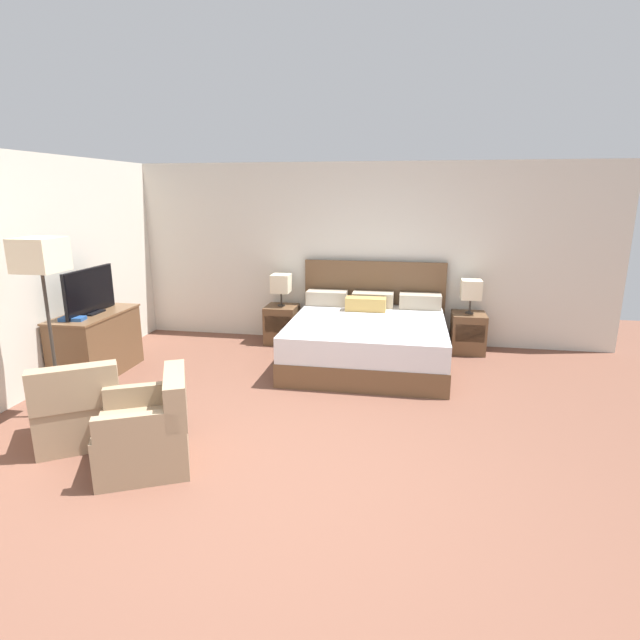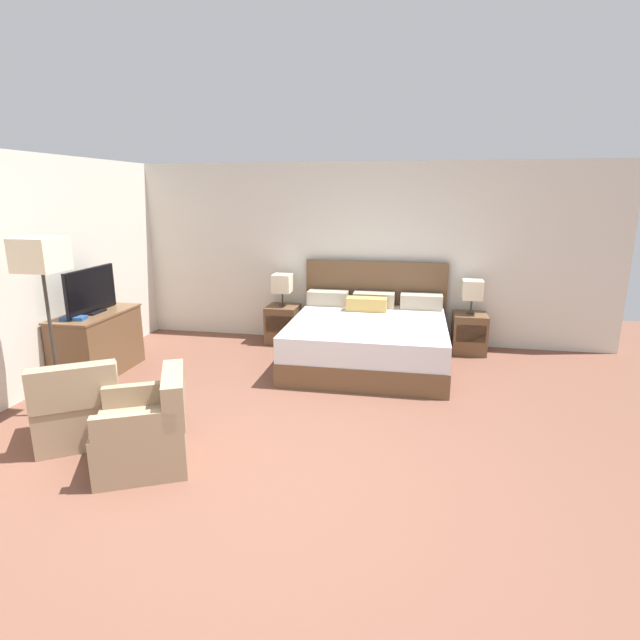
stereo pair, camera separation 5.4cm
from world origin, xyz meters
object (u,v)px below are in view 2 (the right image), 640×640
nightstand_right (469,333)px  tv (91,291)px  book_red_cover (74,318)px  armchair_by_window (79,409)px  dresser (98,342)px  armchair_companion (147,431)px  bed (368,339)px  table_lamp_right (472,290)px  table_lamp_left (282,284)px  floor_lamp (41,264)px  nightstand_left (283,324)px

nightstand_right → tv: tv is taller
book_red_cover → armchair_by_window: 1.55m
dresser → armchair_companion: armchair_companion is taller
nightstand_right → dresser: (-4.49, -1.68, 0.12)m
tv → armchair_by_window: 1.90m
tv → nightstand_right: bearing=20.7°
bed → table_lamp_right: bearing=27.7°
table_lamp_left → armchair_by_window: size_ratio=0.49×
nightstand_right → tv: (-4.48, -1.69, 0.74)m
table_lamp_left → bed: bearing=-27.7°
bed → tv: tv is taller
nightstand_right → armchair_by_window: (-3.63, -3.23, 0.01)m
table_lamp_left → floor_lamp: 3.27m
armchair_companion → armchair_by_window: bearing=161.1°
armchair_by_window → floor_lamp: (-0.51, 0.40, 1.21)m
nightstand_right → tv: 4.85m
bed → dresser: (-3.17, -0.99, 0.07)m
nightstand_left → dresser: 2.50m
floor_lamp → table_lamp_left: bearing=61.9°
armchair_by_window → armchair_companion: same height
nightstand_left → tv: (-1.85, -1.69, 0.74)m
nightstand_left → table_lamp_right: (2.63, 0.00, 0.60)m
table_lamp_right → floor_lamp: floor_lamp is taller
book_red_cover → table_lamp_right: bearing=24.4°
tv → book_red_cover: 0.42m
dresser → armchair_by_window: (0.85, -1.55, -0.11)m
nightstand_right → table_lamp_left: size_ratio=1.18×
table_lamp_left → floor_lamp: size_ratio=0.26×
dresser → armchair_by_window: armchair_by_window is taller
table_lamp_left → tv: size_ratio=0.52×
book_red_cover → nightstand_left: bearing=47.5°
tv → armchair_by_window: tv is taller
dresser → floor_lamp: floor_lamp is taller
book_red_cover → armchair_by_window: size_ratio=0.27×
table_lamp_left → armchair_companion: 3.56m
nightstand_right → table_lamp_right: bearing=90.0°
armchair_by_window → table_lamp_left: bearing=72.8°
armchair_companion → floor_lamp: bearing=152.8°
dresser → book_red_cover: book_red_cover is taller
tv → floor_lamp: bearing=-73.3°
nightstand_left → dresser: (-1.86, -1.68, 0.12)m
bed → table_lamp_left: (-1.31, 0.69, 0.55)m
table_lamp_right → book_red_cover: 4.93m
nightstand_right → table_lamp_right: table_lamp_right is taller
armchair_companion → nightstand_right: bearing=51.2°
tv → nightstand_left: bearing=42.4°
nightstand_left → floor_lamp: size_ratio=0.31×
dresser → floor_lamp: size_ratio=0.65×
nightstand_left → armchair_by_window: bearing=-107.2°
table_lamp_left → dresser: 2.55m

